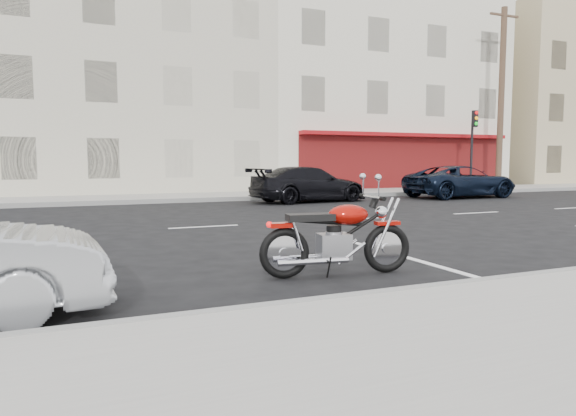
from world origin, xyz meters
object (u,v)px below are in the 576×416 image
at_px(motorcycle, 389,237).
at_px(traffic_light, 473,139).
at_px(utility_pole, 501,97).
at_px(fire_hydrant, 445,181).
at_px(suv_far, 461,182).
at_px(car_far, 309,184).

bearing_deg(motorcycle, traffic_light, 52.34).
distance_m(utility_pole, traffic_light, 2.97).
height_order(traffic_light, motorcycle, traffic_light).
bearing_deg(fire_hydrant, utility_pole, 1.64).
bearing_deg(fire_hydrant, traffic_light, -6.36).
distance_m(suv_far, car_far, 6.70).
relative_size(fire_hydrant, suv_far, 0.15).
distance_m(fire_hydrant, suv_far, 3.93).
relative_size(utility_pole, car_far, 2.02).
height_order(utility_pole, suv_far, utility_pole).
height_order(suv_far, car_far, suv_far).
relative_size(motorcycle, car_far, 0.46).
distance_m(utility_pole, fire_hydrant, 5.48).
height_order(fire_hydrant, car_far, car_far).
bearing_deg(utility_pole, suv_far, -147.97).
bearing_deg(utility_pole, traffic_light, -172.39).
xyz_separation_m(traffic_light, motorcycle, (-14.37, -14.02, -2.08)).
height_order(fire_hydrant, motorcycle, motorcycle).
xyz_separation_m(traffic_light, car_far, (-10.21, -2.77, -1.91)).
bearing_deg(car_far, suv_far, -100.23).
distance_m(motorcycle, suv_far, 15.32).
relative_size(motorcycle, suv_far, 0.44).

